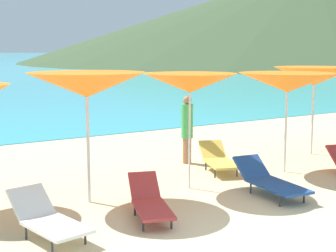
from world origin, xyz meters
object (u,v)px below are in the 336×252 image
Objects in this scene: umbrella_3 at (87,85)px; lounge_chair_3 at (270,180)px; lounge_chair_4 at (150,201)px; lounge_chair_8 at (48,218)px; lounge_chair_9 at (218,159)px; umbrella_6 at (314,76)px; umbrella_4 at (190,83)px; beachgoer_2 at (187,127)px; umbrella_5 at (287,83)px.

lounge_chair_3 is (3.08, -1.43, -1.84)m from umbrella_3.
lounge_chair_8 is at bearing -161.63° from lounge_chair_4.
lounge_chair_3 is 2.06m from lounge_chair_9.
umbrella_4 is at bearing -167.64° from umbrella_6.
umbrella_4 is 1.39× the size of beachgoer_2.
umbrella_5 is 6.26m from lounge_chair_8.
beachgoer_2 reaches higher than lounge_chair_3.
umbrella_5 is at bearing 44.00° from lounge_chair_3.
umbrella_3 reaches higher than umbrella_5.
lounge_chair_4 is (-4.19, -1.11, -1.75)m from umbrella_5.
lounge_chair_9 is (4.68, 1.92, -0.01)m from lounge_chair_8.
lounge_chair_9 is (2.96, 1.95, 0.01)m from lounge_chair_4.
lounge_chair_8 is (-5.92, -1.08, -1.73)m from umbrella_5.
umbrella_4 is at bearing -41.43° from beachgoer_2.
umbrella_5 is 2.62m from beachgoer_2.
umbrella_5 is at bearing 0.15° from lounge_chair_8.
umbrella_5 is (2.62, -0.03, -0.08)m from umbrella_4.
umbrella_6 reaches higher than lounge_chair_4.
lounge_chair_4 is 1.03× the size of lounge_chair_9.
lounge_chair_9 is at bearing 12.16° from lounge_chair_8.
lounge_chair_8 reaches higher than lounge_chair_4.
umbrella_3 reaches higher than lounge_chair_3.
umbrella_6 is (4.66, 1.02, -0.04)m from umbrella_4.
lounge_chair_4 is at bearing -11.05° from lounge_chair_8.
lounge_chair_8 is 5.48m from beachgoer_2.
beachgoer_2 is (2.83, 3.02, 0.61)m from lounge_chair_4.
umbrella_6 reaches higher than beachgoer_2.
umbrella_3 is at bearing 128.97° from lounge_chair_4.
umbrella_6 reaches higher than umbrella_4.
beachgoer_2 reaches higher than lounge_chair_4.
umbrella_4 is 1.43× the size of lounge_chair_8.
umbrella_3 reaches higher than umbrella_4.
lounge_chair_4 is at bearing -165.23° from umbrella_5.
umbrella_5 is at bearing -0.57° from umbrella_4.
lounge_chair_8 is 1.01× the size of lounge_chair_9.
lounge_chair_3 is at bearing -49.99° from umbrella_4.
umbrella_4 is at bearing 179.43° from umbrella_5.
lounge_chair_4 is 0.99× the size of beachgoer_2.
umbrella_3 is at bearing 177.00° from umbrella_5.
beachgoer_2 is (0.23, 3.10, 0.59)m from lounge_chair_3.
lounge_chair_3 is at bearing -12.24° from beachgoer_2.
umbrella_4 reaches higher than lounge_chair_8.
umbrella_6 reaches higher than lounge_chair_8.
umbrella_6 is 3.71m from beachgoer_2.
umbrella_3 is at bearing 162.47° from lounge_chair_3.
umbrella_5 reaches higher than lounge_chair_4.
umbrella_4 reaches higher than umbrella_5.
umbrella_6 is 1.41× the size of lounge_chair_4.
umbrella_4 is 4.77m from umbrella_6.
umbrella_4 reaches higher than lounge_chair_4.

